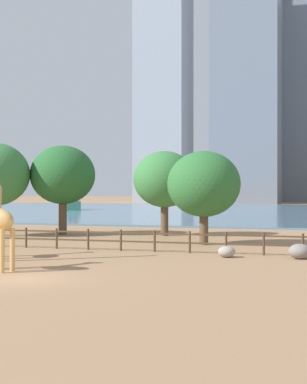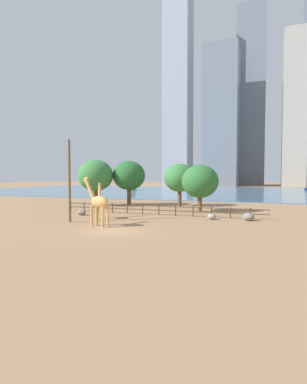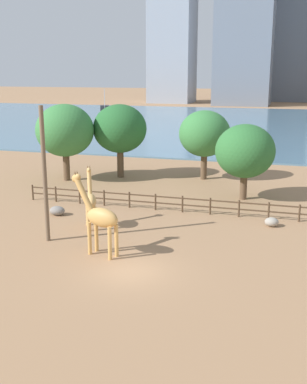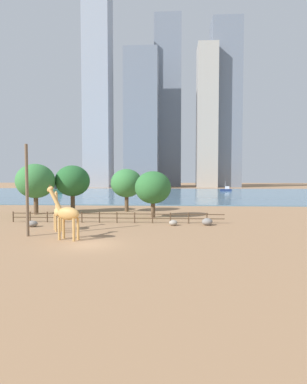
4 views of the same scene
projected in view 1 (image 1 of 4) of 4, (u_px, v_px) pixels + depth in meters
The scene contains 12 objects.
ground_plane at pixel (256, 211), 101.26m from camera, with size 400.00×400.00×0.00m, color #9E7551.
harbor_water at pixel (254, 211), 98.39m from camera, with size 180.00×86.00×0.20m, color slate.
boulder_near_fence at pixel (300, 251), 31.85m from camera, with size 1.22×1.11×0.83m, color gray.
boulder_small at pixel (227, 252), 32.60m from camera, with size 0.97×0.86×0.64m, color gray.
enclosure_fence at pixel (113, 238), 36.31m from camera, with size 26.12×0.14×1.30m.
tree_left_large at pixel (63, 175), 49.01m from camera, with size 5.43×5.43×7.45m.
tree_center_broad at pixel (204, 184), 40.05m from camera, with size 5.00×5.00×6.41m.
tree_right_tall at pixel (165, 179), 47.97m from camera, with size 5.11×5.11×6.92m.
boat_ferry at pixel (73, 203), 103.40m from camera, with size 5.61×8.07×6.86m.
skyline_tower_needle at pixel (164, 20), 170.32m from camera, with size 14.28×14.73×106.01m, color #939EAD.
skyline_tower_glass at pixel (303, 33), 176.92m from camera, with size 16.05×11.56×101.98m, color slate.
skyline_block_right at pixel (247, 70), 157.49m from camera, with size 17.52×15.31×71.78m, color slate.
Camera 1 is at (12.49, -22.02, 3.77)m, focal length 55.00 mm.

